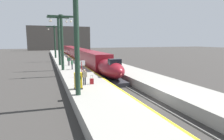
{
  "coord_description": "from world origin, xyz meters",
  "views": [
    {
      "loc": [
        -8.37,
        -14.48,
        5.72
      ],
      "look_at": [
        -0.11,
        8.99,
        1.8
      ],
      "focal_mm": 30.16,
      "sensor_mm": 36.0,
      "label": 1
    }
  ],
  "objects_px": {
    "station_column_near": "(76,22)",
    "passenger_mid_platform": "(72,63)",
    "station_column_distant": "(55,39)",
    "station_column_mid": "(62,37)",
    "ticket_machine_yellow": "(78,82)",
    "departure_info_board": "(82,65)",
    "passenger_near_edge": "(84,76)",
    "rolling_suitcase": "(92,81)",
    "highspeed_train_main": "(80,55)",
    "passenger_far_waiting": "(69,60)",
    "station_column_far": "(59,36)"
  },
  "relations": [
    {
      "from": "station_column_distant",
      "to": "passenger_far_waiting",
      "type": "distance_m",
      "value": 17.82
    },
    {
      "from": "highspeed_train_main",
      "to": "station_column_mid",
      "type": "height_order",
      "value": "station_column_mid"
    },
    {
      "from": "passenger_far_waiting",
      "to": "ticket_machine_yellow",
      "type": "relative_size",
      "value": 1.06
    },
    {
      "from": "station_column_mid",
      "to": "passenger_far_waiting",
      "type": "relative_size",
      "value": 5.07
    },
    {
      "from": "passenger_far_waiting",
      "to": "rolling_suitcase",
      "type": "relative_size",
      "value": 1.72
    },
    {
      "from": "passenger_mid_platform",
      "to": "passenger_far_waiting",
      "type": "xyz_separation_m",
      "value": [
        0.07,
        5.27,
        0.0
      ]
    },
    {
      "from": "ticket_machine_yellow",
      "to": "departure_info_board",
      "type": "xyz_separation_m",
      "value": [
        1.44,
        6.05,
        0.77
      ]
    },
    {
      "from": "station_column_near",
      "to": "rolling_suitcase",
      "type": "xyz_separation_m",
      "value": [
        2.05,
        3.58,
        -5.83
      ]
    },
    {
      "from": "passenger_near_edge",
      "to": "rolling_suitcase",
      "type": "height_order",
      "value": "passenger_near_edge"
    },
    {
      "from": "station_column_far",
      "to": "departure_info_board",
      "type": "distance_m",
      "value": 13.96
    },
    {
      "from": "station_column_far",
      "to": "passenger_mid_platform",
      "type": "height_order",
      "value": "station_column_far"
    },
    {
      "from": "passenger_far_waiting",
      "to": "highspeed_train_main",
      "type": "bearing_deg",
      "value": 71.16
    },
    {
      "from": "passenger_near_edge",
      "to": "ticket_machine_yellow",
      "type": "xyz_separation_m",
      "value": [
        -0.89,
        -1.42,
        -0.25
      ]
    },
    {
      "from": "station_column_near",
      "to": "station_column_mid",
      "type": "height_order",
      "value": "station_column_near"
    },
    {
      "from": "highspeed_train_main",
      "to": "ticket_machine_yellow",
      "type": "xyz_separation_m",
      "value": [
        -5.55,
        -30.87,
        -0.16
      ]
    },
    {
      "from": "station_column_near",
      "to": "passenger_far_waiting",
      "type": "height_order",
      "value": "station_column_near"
    },
    {
      "from": "station_column_mid",
      "to": "passenger_far_waiting",
      "type": "bearing_deg",
      "value": 73.71
    },
    {
      "from": "station_column_far",
      "to": "station_column_mid",
      "type": "bearing_deg",
      "value": -90.0
    },
    {
      "from": "ticket_machine_yellow",
      "to": "highspeed_train_main",
      "type": "bearing_deg",
      "value": 79.81
    },
    {
      "from": "station_column_mid",
      "to": "passenger_mid_platform",
      "type": "distance_m",
      "value": 4.45
    },
    {
      "from": "passenger_mid_platform",
      "to": "ticket_machine_yellow",
      "type": "height_order",
      "value": "passenger_mid_platform"
    },
    {
      "from": "highspeed_train_main",
      "to": "station_column_near",
      "type": "relative_size",
      "value": 5.6
    },
    {
      "from": "station_column_distant",
      "to": "passenger_far_waiting",
      "type": "bearing_deg",
      "value": -84.97
    },
    {
      "from": "station_column_near",
      "to": "passenger_far_waiting",
      "type": "distance_m",
      "value": 20.71
    },
    {
      "from": "station_column_near",
      "to": "station_column_mid",
      "type": "bearing_deg",
      "value": 90.0
    },
    {
      "from": "passenger_mid_platform",
      "to": "station_column_mid",
      "type": "bearing_deg",
      "value": 176.93
    },
    {
      "from": "rolling_suitcase",
      "to": "ticket_machine_yellow",
      "type": "xyz_separation_m",
      "value": [
        -1.7,
        -1.61,
        0.44
      ]
    },
    {
      "from": "station_column_near",
      "to": "station_column_mid",
      "type": "distance_m",
      "value": 14.84
    },
    {
      "from": "station_column_near",
      "to": "passenger_near_edge",
      "type": "relative_size",
      "value": 6.12
    },
    {
      "from": "passenger_far_waiting",
      "to": "departure_info_board",
      "type": "xyz_separation_m",
      "value": [
        0.27,
        -11.98,
        0.52
      ]
    },
    {
      "from": "highspeed_train_main",
      "to": "station_column_distant",
      "type": "bearing_deg",
      "value": 143.24
    },
    {
      "from": "station_column_near",
      "to": "passenger_mid_platform",
      "type": "xyz_separation_m",
      "value": [
        1.45,
        14.73,
        -5.15
      ]
    },
    {
      "from": "passenger_near_edge",
      "to": "passenger_mid_platform",
      "type": "bearing_deg",
      "value": 88.94
    },
    {
      "from": "station_column_distant",
      "to": "passenger_mid_platform",
      "type": "distance_m",
      "value": 22.95
    },
    {
      "from": "passenger_near_edge",
      "to": "passenger_far_waiting",
      "type": "xyz_separation_m",
      "value": [
        0.28,
        16.61,
        0.0
      ]
    },
    {
      "from": "station_column_near",
      "to": "ticket_machine_yellow",
      "type": "height_order",
      "value": "station_column_near"
    },
    {
      "from": "station_column_near",
      "to": "departure_info_board",
      "type": "relative_size",
      "value": 4.88
    },
    {
      "from": "station_column_distant",
      "to": "rolling_suitcase",
      "type": "height_order",
      "value": "station_column_distant"
    },
    {
      "from": "station_column_near",
      "to": "station_column_distant",
      "type": "relative_size",
      "value": 1.21
    },
    {
      "from": "passenger_near_edge",
      "to": "passenger_mid_platform",
      "type": "distance_m",
      "value": 11.34
    },
    {
      "from": "station_column_near",
      "to": "departure_info_board",
      "type": "xyz_separation_m",
      "value": [
        1.79,
        8.02,
        -4.63
      ]
    },
    {
      "from": "passenger_mid_platform",
      "to": "rolling_suitcase",
      "type": "xyz_separation_m",
      "value": [
        0.61,
        -11.15,
        -0.69
      ]
    },
    {
      "from": "departure_info_board",
      "to": "station_column_near",
      "type": "bearing_deg",
      "value": -102.59
    },
    {
      "from": "rolling_suitcase",
      "to": "highspeed_train_main",
      "type": "bearing_deg",
      "value": 82.51
    },
    {
      "from": "rolling_suitcase",
      "to": "passenger_near_edge",
      "type": "bearing_deg",
      "value": -166.94
    },
    {
      "from": "passenger_mid_platform",
      "to": "rolling_suitcase",
      "type": "distance_m",
      "value": 11.19
    },
    {
      "from": "station_column_far",
      "to": "station_column_near",
      "type": "bearing_deg",
      "value": -90.0
    },
    {
      "from": "station_column_mid",
      "to": "highspeed_train_main",
      "type": "bearing_deg",
      "value": 71.89
    },
    {
      "from": "station_column_mid",
      "to": "station_column_distant",
      "type": "bearing_deg",
      "value": 90.0
    },
    {
      "from": "passenger_far_waiting",
      "to": "ticket_machine_yellow",
      "type": "distance_m",
      "value": 18.07
    }
  ]
}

